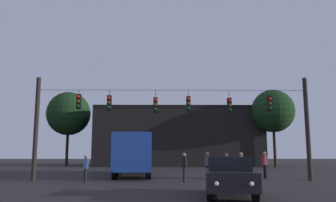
{
  "coord_description": "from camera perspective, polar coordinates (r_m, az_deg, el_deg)",
  "views": [
    {
      "loc": [
        -0.47,
        -5.78,
        1.64
      ],
      "look_at": [
        -0.28,
        14.52,
        4.75
      ],
      "focal_mm": 36.89,
      "sensor_mm": 36.0,
      "label": 1
    }
  ],
  "objects": [
    {
      "name": "corner_building",
      "position": [
        50.53,
        1.6,
        -6.08
      ],
      "size": [
        22.34,
        12.73,
        7.9
      ],
      "color": "black",
      "rests_on": "ground"
    },
    {
      "name": "pedestrian_trailing",
      "position": [
        23.11,
        9.7,
        -10.29
      ],
      "size": [
        0.35,
        0.42,
        1.68
      ],
      "color": "black",
      "rests_on": "ground"
    },
    {
      "name": "pedestrian_crossing_center",
      "position": [
        20.55,
        2.7,
        -10.61
      ],
      "size": [
        0.3,
        0.4,
        1.69
      ],
      "color": "black",
      "rests_on": "ground"
    },
    {
      "name": "overhead_signal_span",
      "position": [
        21.82,
        0.68,
        -2.93
      ],
      "size": [
        17.4,
        0.44,
        6.48
      ],
      "color": "black",
      "rests_on": "ground"
    },
    {
      "name": "car_near_right",
      "position": [
        14.11,
        10.06,
        -12.02
      ],
      "size": [
        2.26,
        4.48,
        1.52
      ],
      "color": "black",
      "rests_on": "ground"
    },
    {
      "name": "pedestrian_far_side",
      "position": [
        24.5,
        15.7,
        -9.84
      ],
      "size": [
        0.33,
        0.41,
        1.79
      ],
      "color": "black",
      "rests_on": "ground"
    },
    {
      "name": "tree_behind_building",
      "position": [
        45.88,
        16.95,
        -1.6
      ],
      "size": [
        5.44,
        5.44,
        9.75
      ],
      "color": "black",
      "rests_on": "ground"
    },
    {
      "name": "pedestrian_near_bus",
      "position": [
        23.28,
        6.56,
        -10.26
      ],
      "size": [
        0.35,
        0.42,
        1.74
      ],
      "color": "black",
      "rests_on": "ground"
    },
    {
      "name": "pedestrian_crossing_left",
      "position": [
        23.78,
        12.03,
        -10.11
      ],
      "size": [
        0.27,
        0.38,
        1.73
      ],
      "color": "black",
      "rests_on": "ground"
    },
    {
      "name": "pedestrian_crossing_right",
      "position": [
        21.06,
        -13.43,
        -10.53
      ],
      "size": [
        0.25,
        0.37,
        1.58
      ],
      "color": "black",
      "rests_on": "ground"
    },
    {
      "name": "ground_plane",
      "position": [
        30.33,
        0.36,
        -11.81
      ],
      "size": [
        168.0,
        168.0,
        0.0
      ],
      "primitive_type": "plane",
      "color": "black",
      "rests_on": "ground"
    },
    {
      "name": "tree_left_silhouette",
      "position": [
        50.64,
        -16.11,
        -2.03
      ],
      "size": [
        6.11,
        6.11,
        10.3
      ],
      "color": "black",
      "rests_on": "ground"
    },
    {
      "name": "city_bus",
      "position": [
        27.11,
        -5.85,
        -8.19
      ],
      "size": [
        3.33,
        11.16,
        3.0
      ],
      "color": "navy",
      "rests_on": "ground"
    }
  ]
}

